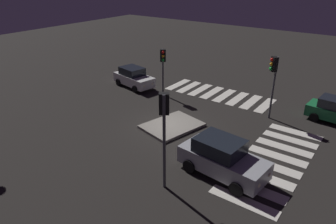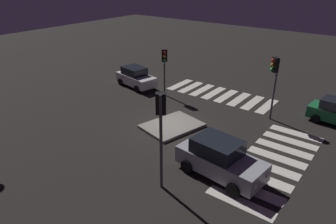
{
  "view_description": "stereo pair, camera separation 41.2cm",
  "coord_description": "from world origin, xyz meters",
  "px_view_note": "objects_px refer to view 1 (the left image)",
  "views": [
    {
      "loc": [
        -14.84,
        -10.81,
        9.42
      ],
      "look_at": [
        0.0,
        0.0,
        1.0
      ],
      "focal_mm": 33.3,
      "sensor_mm": 36.0,
      "label": 1
    },
    {
      "loc": [
        -14.6,
        -11.14,
        9.42
      ],
      "look_at": [
        0.0,
        0.0,
        1.0
      ],
      "focal_mm": 33.3,
      "sensor_mm": 36.0,
      "label": 2
    }
  ],
  "objects_px": {
    "car_white": "(134,77)",
    "traffic_light_south": "(164,118)",
    "car_silver": "(222,158)",
    "traffic_light_east": "(273,73)",
    "traffic_island": "(172,126)",
    "traffic_light_north": "(163,61)"
  },
  "relations": [
    {
      "from": "traffic_light_south",
      "to": "traffic_light_east",
      "type": "distance_m",
      "value": 10.24
    },
    {
      "from": "car_silver",
      "to": "car_white",
      "type": "height_order",
      "value": "car_silver"
    },
    {
      "from": "traffic_light_east",
      "to": "car_white",
      "type": "bearing_deg",
      "value": -42.62
    },
    {
      "from": "traffic_island",
      "to": "traffic_light_east",
      "type": "bearing_deg",
      "value": -42.34
    },
    {
      "from": "car_white",
      "to": "traffic_light_south",
      "type": "height_order",
      "value": "traffic_light_south"
    },
    {
      "from": "car_silver",
      "to": "traffic_light_south",
      "type": "relative_size",
      "value": 0.97
    },
    {
      "from": "traffic_island",
      "to": "traffic_light_south",
      "type": "distance_m",
      "value": 6.99
    },
    {
      "from": "traffic_light_north",
      "to": "traffic_light_south",
      "type": "distance_m",
      "value": 11.66
    },
    {
      "from": "traffic_island",
      "to": "car_silver",
      "type": "distance_m",
      "value": 5.77
    },
    {
      "from": "traffic_light_north",
      "to": "traffic_light_east",
      "type": "bearing_deg",
      "value": 55.69
    },
    {
      "from": "traffic_light_south",
      "to": "traffic_light_east",
      "type": "relative_size",
      "value": 1.08
    },
    {
      "from": "traffic_light_north",
      "to": "traffic_light_east",
      "type": "distance_m",
      "value": 8.44
    },
    {
      "from": "car_white",
      "to": "traffic_light_east",
      "type": "distance_m",
      "value": 12.04
    },
    {
      "from": "traffic_light_north",
      "to": "traffic_light_east",
      "type": "xyz_separation_m",
      "value": [
        0.88,
        -8.39,
        0.38
      ]
    },
    {
      "from": "car_white",
      "to": "traffic_light_south",
      "type": "distance_m",
      "value": 14.35
    },
    {
      "from": "car_silver",
      "to": "traffic_light_east",
      "type": "height_order",
      "value": "traffic_light_east"
    },
    {
      "from": "traffic_light_south",
      "to": "traffic_island",
      "type": "bearing_deg",
      "value": -2.59
    },
    {
      "from": "traffic_island",
      "to": "traffic_light_north",
      "type": "relative_size",
      "value": 1.09
    },
    {
      "from": "traffic_island",
      "to": "car_white",
      "type": "relative_size",
      "value": 1.01
    },
    {
      "from": "car_silver",
      "to": "car_white",
      "type": "bearing_deg",
      "value": 155.6
    },
    {
      "from": "car_silver",
      "to": "car_white",
      "type": "distance_m",
      "value": 14.12
    },
    {
      "from": "car_silver",
      "to": "traffic_light_north",
      "type": "bearing_deg",
      "value": 147.84
    }
  ]
}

